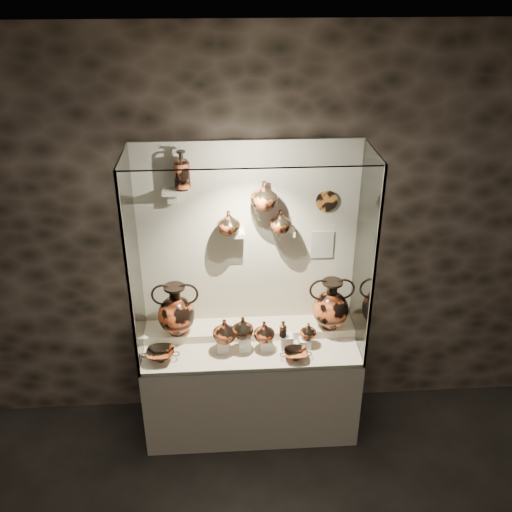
{
  "coord_description": "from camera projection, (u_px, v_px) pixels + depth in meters",
  "views": [
    {
      "loc": [
        -0.2,
        -1.47,
        3.56
      ],
      "look_at": [
        0.04,
        2.18,
        1.63
      ],
      "focal_mm": 40.0,
      "sensor_mm": 36.0,
      "label": 1
    }
  ],
  "objects": [
    {
      "name": "bracket_ul",
      "position": [
        172.0,
        191.0,
        4.11
      ],
      "size": [
        0.14,
        0.12,
        0.04
      ],
      "primitive_type": "cube",
      "color": "#BFB599",
      "rests_on": "back_panel"
    },
    {
      "name": "ovoid_vase_a",
      "position": [
        229.0,
        223.0,
        4.22
      ],
      "size": [
        0.21,
        0.21,
        0.18
      ],
      "primitive_type": "imported",
      "rotation": [
        0.0,
        0.0,
        0.29
      ],
      "color": "#9A3E1B",
      "rests_on": "bracket_ca"
    },
    {
      "name": "pedestal_b",
      "position": [
        245.0,
        343.0,
        4.42
      ],
      "size": [
        0.09,
        0.09,
        0.13
      ],
      "primitive_type": "cube",
      "color": "silver",
      "rests_on": "front_tier"
    },
    {
      "name": "info_placard",
      "position": [
        322.0,
        245.0,
        4.46
      ],
      "size": [
        0.17,
        0.01,
        0.23
      ],
      "primitive_type": "cube",
      "color": "beige",
      "rests_on": "back_panel"
    },
    {
      "name": "glass_top",
      "position": [
        250.0,
        154.0,
        3.77
      ],
      "size": [
        1.7,
        0.6,
        0.01
      ],
      "primitive_type": "cube",
      "color": "white",
      "rests_on": "back_panel"
    },
    {
      "name": "frame_post_left",
      "position": [
        128.0,
        284.0,
        3.84
      ],
      "size": [
        0.02,
        0.02,
        1.6
      ],
      "primitive_type": "cube",
      "color": "gray",
      "rests_on": "plinth"
    },
    {
      "name": "ceiling",
      "position": [
        295.0,
        111.0,
        1.47
      ],
      "size": [
        5.0,
        5.0,
        0.0
      ],
      "primitive_type": "plane",
      "color": "white",
      "rests_on": "wall_back"
    },
    {
      "name": "ovoid_vase_c",
      "position": [
        280.0,
        221.0,
        4.24
      ],
      "size": [
        0.2,
        0.2,
        0.18
      ],
      "primitive_type": "imported",
      "rotation": [
        0.0,
        0.0,
        0.2
      ],
      "color": "#9A3E1B",
      "rests_on": "bracket_cc"
    },
    {
      "name": "jug_a",
      "position": [
        225.0,
        331.0,
        4.34
      ],
      "size": [
        0.24,
        0.24,
        0.19
      ],
      "primitive_type": "imported",
      "rotation": [
        0.0,
        0.0,
        0.4
      ],
      "color": "#D25428",
      "rests_on": "pedestal_a"
    },
    {
      "name": "ovoid_vase_b",
      "position": [
        264.0,
        195.0,
        4.12
      ],
      "size": [
        0.26,
        0.26,
        0.21
      ],
      "primitive_type": "imported",
      "rotation": [
        0.0,
        0.0,
        0.35
      ],
      "color": "#9A3E1B",
      "rests_on": "bracket_cb"
    },
    {
      "name": "amphora_right",
      "position": [
        331.0,
        304.0,
        4.51
      ],
      "size": [
        0.38,
        0.38,
        0.43
      ],
      "primitive_type": null,
      "rotation": [
        0.0,
        0.0,
        0.1
      ],
      "color": "#D25428",
      "rests_on": "rear_tier"
    },
    {
      "name": "kylix_left",
      "position": [
        161.0,
        354.0,
        4.31
      ],
      "size": [
        0.31,
        0.27,
        0.11
      ],
      "primitive_type": null,
      "rotation": [
        0.0,
        0.0,
        -0.15
      ],
      "color": "#9A3E1B",
      "rests_on": "front_tier"
    },
    {
      "name": "back_panel",
      "position": [
        248.0,
        240.0,
        4.42
      ],
      "size": [
        1.7,
        0.03,
        1.6
      ],
      "primitive_type": "cube",
      "color": "#BFB599",
      "rests_on": "plinth"
    },
    {
      "name": "pedestal_e",
      "position": [
        305.0,
        343.0,
        4.46
      ],
      "size": [
        0.09,
        0.09,
        0.08
      ],
      "primitive_type": "cube",
      "color": "silver",
      "rests_on": "front_tier"
    },
    {
      "name": "bracket_cb",
      "position": [
        262.0,
        208.0,
        4.22
      ],
      "size": [
        0.1,
        0.12,
        0.04
      ],
      "primitive_type": "cube",
      "color": "#BFB599",
      "rests_on": "back_panel"
    },
    {
      "name": "jug_c",
      "position": [
        264.0,
        331.0,
        4.37
      ],
      "size": [
        0.21,
        0.21,
        0.17
      ],
      "primitive_type": "imported",
      "rotation": [
        0.0,
        0.0,
        0.4
      ],
      "color": "#D25428",
      "rests_on": "pedestal_c"
    },
    {
      "name": "lekythos_small",
      "position": [
        283.0,
        328.0,
        4.37
      ],
      "size": [
        0.09,
        0.09,
        0.16
      ],
      "primitive_type": null,
      "rotation": [
        0.0,
        0.0,
        -0.41
      ],
      "color": "#9A3E1B",
      "rests_on": "pedestal_d"
    },
    {
      "name": "glass_right",
      "position": [
        365.0,
        256.0,
        4.19
      ],
      "size": [
        0.01,
        0.6,
        1.6
      ],
      "primitive_type": "cube",
      "color": "white",
      "rests_on": "plinth"
    },
    {
      "name": "bracket_cc",
      "position": [
        285.0,
        232.0,
        4.32
      ],
      "size": [
        0.14,
        0.12,
        0.04
      ],
      "primitive_type": "cube",
      "color": "#BFB599",
      "rests_on": "back_panel"
    },
    {
      "name": "glass_front",
      "position": [
        253.0,
        280.0,
        3.88
      ],
      "size": [
        1.7,
        0.01,
        1.6
      ],
      "primitive_type": "cube",
      "color": "white",
      "rests_on": "plinth"
    },
    {
      "name": "kylix_right",
      "position": [
        296.0,
        354.0,
        4.33
      ],
      "size": [
        0.24,
        0.21,
        0.09
      ],
      "primitive_type": null,
      "rotation": [
        0.0,
        0.0,
        0.06
      ],
      "color": "#D25428",
      "rests_on": "front_tier"
    },
    {
      "name": "plinth",
      "position": [
        251.0,
        388.0,
        4.7
      ],
      "size": [
        1.7,
        0.6,
        0.8
      ],
      "primitive_type": "cube",
      "color": "#BFB599",
      "rests_on": "floor"
    },
    {
      "name": "bracket_ca",
      "position": [
        235.0,
        233.0,
        4.3
      ],
      "size": [
        0.14,
        0.12,
        0.04
      ],
      "primitive_type": "cube",
      "color": "#BFB599",
      "rests_on": "back_panel"
    },
    {
      "name": "jug_e",
      "position": [
        308.0,
        331.0,
        4.43
      ],
      "size": [
        0.17,
        0.17,
        0.13
      ],
      "primitive_type": "imported",
      "rotation": [
        0.0,
        0.0,
        -0.41
      ],
      "color": "#D25428",
      "rests_on": "pedestal_e"
    },
    {
      "name": "pedestal_c",
      "position": [
        266.0,
        344.0,
        4.44
      ],
      "size": [
        0.09,
        0.09,
        0.09
      ],
      "primitive_type": "cube",
      "color": "silver",
      "rests_on": "front_tier"
    },
    {
      "name": "wall_back",
      "position": [
        248.0,
        240.0,
        4.43
      ],
      "size": [
        5.0,
        0.02,
        3.2
      ],
      "primitive_type": "cube",
      "color": "black",
      "rests_on": "ground"
    },
    {
      "name": "wall_plate",
      "position": [
        327.0,
        201.0,
        4.28
      ],
      "size": [
        0.17,
        0.02,
        0.17
      ],
      "primitive_type": "cylinder",
      "rotation": [
        1.57,
        0.0,
        0.0
      ],
      "color": "#AE6322",
      "rests_on": "back_panel"
    },
    {
      "name": "glass_left",
      "position": [
        133.0,
        263.0,
        4.09
      ],
      "size": [
        0.01,
        0.6,
        1.6
      ],
      "primitive_type": "cube",
      "color": "white",
      "rests_on": "plinth"
    },
    {
      "name": "amphora_left",
      "position": [
        176.0,
        309.0,
        4.44
      ],
      "size": [
        0.44,
        0.44,
        0.43
      ],
      "primitive_type": null,
      "rotation": [
        0.0,
        0.0,
        0.33
      ],
      "color": "#D25428",
      "rests_on": "rear_tier"
    },
    {
      "name": "pedestal_a",
      "position": [
        223.0,
        345.0,
        4.42
      ],
      "size": [
        0.09,
        0.09,
        0.1
      ],
      "primitive_type": "cube",
      "color": "silver",
      "rests_on": "front_tier"
    },
    {
      "name": "lekythos_tall",
      "position": [
        182.0,
        168.0,
        4.02
      ],
      "size": [
        0.16,
        0.16,
        0.32
      ],
      "primitive_type": null,
      "rotation": [
        0.0,
        0.0,
        -0.29
      ],
      "color": "#D25428",
      "rests_on": "bracket_ul"
    },
    {
      "name": "pedestal_d",
      "position": [
        287.0,
        342.0,
        4.45
      ],
      "size": [
        0.09,
        0.09,
        0.12
      ],
      "primitive_type": "cube",
      "color": "silver",
      "rests_on": "front_tier"
    },
    {
      "name": "jug_b",
      "position": [
        243.0,
        327.0,
        4.35
      ],
      "size": [
        0.22,
        0.22,
        0.17
      ],
      "primitive_type": "imported",
      "rotation": [
        0.0,
        0.0,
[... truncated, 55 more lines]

